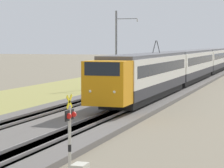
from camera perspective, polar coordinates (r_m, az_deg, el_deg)
name	(u,v)px	position (r m, az deg, el deg)	size (l,w,h in m)	color
ballast_main	(159,81)	(67.37, 5.05, 0.37)	(240.00, 4.40, 0.30)	#605B56
ballast_adjacent	(193,81)	(66.54, 8.75, 0.29)	(240.00, 4.40, 0.30)	#605B56
track_main	(159,80)	(67.37, 5.05, 0.38)	(240.00, 1.57, 0.45)	#4C4238
track_adjacent	(193,81)	(66.54, 8.75, 0.29)	(240.00, 1.57, 0.45)	#4C4238
grass_verge	(117,80)	(68.82, 0.52, 0.40)	(240.00, 12.84, 0.12)	#99934C
passenger_train	(190,64)	(64.05, 8.43, 2.15)	(64.83, 2.86, 5.11)	orange
crossing_signal_far	(70,130)	(18.53, -4.54, -4.91)	(0.70, 0.23, 3.11)	beige
catenary_mast_mid	(117,48)	(58.80, 0.51, 3.92)	(0.22, 2.56, 8.46)	slate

